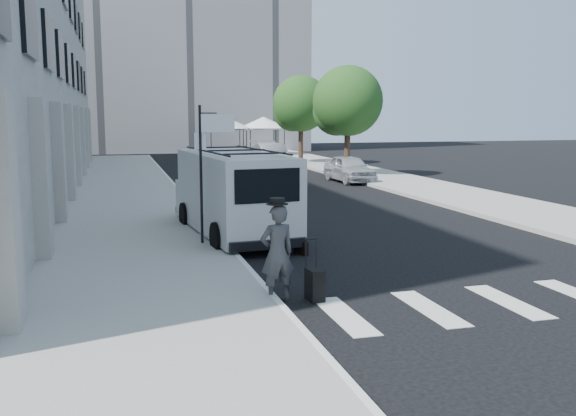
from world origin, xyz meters
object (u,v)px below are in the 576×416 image
cargo_van (233,193)px  parked_car_a (349,169)px  briefcase (301,248)px  businessman (277,253)px  parked_car_b (272,156)px  parked_car_c (267,152)px  suitcase (315,285)px

cargo_van → parked_car_a: cargo_van is taller
parked_car_a → briefcase: bearing=-116.6°
businessman → parked_car_a: 21.22m
businessman → parked_car_b: size_ratio=0.38×
parked_car_a → parked_car_c: size_ratio=0.76×
suitcase → cargo_van: size_ratio=0.18×
businessman → parked_car_c: 33.95m
businessman → briefcase: businessman is taller
cargo_van → parked_car_c: 27.48m
briefcase → parked_car_a: bearing=45.6°
businessman → cargo_van: (0.38, 6.58, 0.31)m
businessman → suitcase: businessman is taller
parked_car_b → businessman: bearing=-101.1°
parked_car_a → cargo_van: bearing=-125.2°
suitcase → parked_car_a: size_ratio=0.29×
parked_car_a → businessman: bearing=-116.3°
cargo_van → parked_car_a: bearing=51.0°
parked_car_b → parked_car_c: size_ratio=0.89×
cargo_van → suitcase: bearing=-93.3°
businessman → cargo_van: 6.60m
cargo_van → parked_car_c: (7.30, 26.49, -0.44)m
parked_car_a → parked_car_c: bearing=92.2°
cargo_van → parked_car_a: 15.26m
businessman → parked_car_c: (7.68, 33.07, -0.13)m
businessman → suitcase: 0.92m
parked_car_a → parked_car_b: size_ratio=0.85×
parked_car_b → parked_car_c: (0.78, 4.47, -0.01)m
parked_car_a → parked_car_b: (-1.80, 9.24, 0.10)m
briefcase → suitcase: bearing=-122.6°
parked_car_c → suitcase: bearing=-97.3°
businessman → parked_car_b: 29.42m
businessman → suitcase: (0.68, -0.13, -0.60)m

